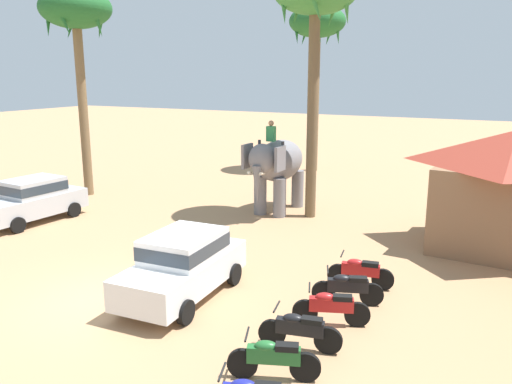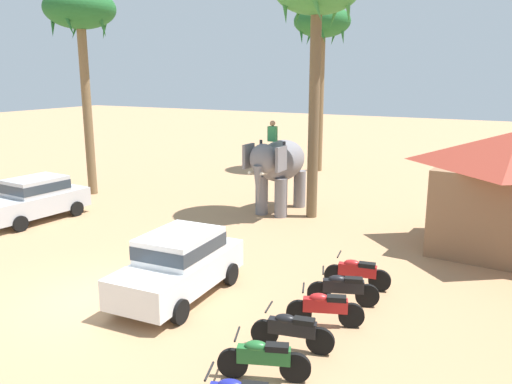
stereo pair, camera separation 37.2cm
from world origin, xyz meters
TOP-DOWN VIEW (x-y plane):
  - ground_plane at (0.00, 0.00)m, footprint 120.00×120.00m
  - car_sedan_foreground at (1.69, 1.10)m, footprint 2.03×4.18m
  - car_parked_far_side at (-7.65, 4.26)m, footprint 2.10×4.21m
  - elephant_with_mahout at (0.30, 9.93)m, footprint 1.63×3.87m
  - motorcycle_second_in_row at (5.37, -1.27)m, footprint 1.72×0.81m
  - motorcycle_mid_row at (5.40, -0.03)m, footprint 1.78×0.61m
  - motorcycle_fourth_in_row at (5.64, 1.31)m, footprint 1.72×0.81m
  - motorcycle_far_in_row at (5.65, 2.54)m, footprint 1.72×0.80m
  - motorcycle_end_of_row at (5.64, 3.75)m, footprint 1.79×0.56m
  - palm_tree_behind_elephant at (-9.08, 8.69)m, footprint 3.20×3.20m
  - palm_tree_near_hut at (-1.64, 19.47)m, footprint 3.20×3.20m
  - palm_tree_left_of_road at (1.84, 9.83)m, footprint 3.20×3.20m

SIDE VIEW (x-z plane):
  - ground_plane at x=0.00m, z-range 0.00..0.00m
  - motorcycle_second_in_row at x=5.37m, z-range -0.01..0.93m
  - motorcycle_mid_row at x=5.40m, z-range -0.01..0.93m
  - motorcycle_fourth_in_row at x=5.64m, z-range -0.01..0.93m
  - motorcycle_far_in_row at x=5.65m, z-range -0.01..0.93m
  - motorcycle_end_of_row at x=5.64m, z-range -0.01..0.93m
  - car_sedan_foreground at x=1.69m, z-range 0.08..1.78m
  - car_parked_far_side at x=-7.65m, z-range 0.08..1.78m
  - elephant_with_mahout at x=0.30m, z-range 0.05..3.93m
  - palm_tree_behind_elephant at x=-9.08m, z-range 3.49..12.92m
  - palm_tree_near_hut at x=-1.64m, z-range 3.49..12.94m
  - palm_tree_left_of_road at x=1.84m, z-range 3.56..13.18m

